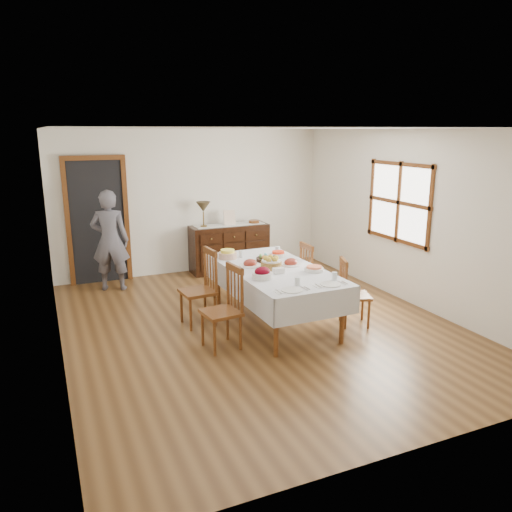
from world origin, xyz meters
name	(u,v)px	position (x,y,z in m)	size (l,w,h in m)	color
ground	(259,325)	(0.00, 0.00, 0.00)	(6.00, 6.00, 0.00)	brown
room_shell	(237,202)	(-0.15, 0.42, 1.64)	(5.02, 6.02, 2.65)	silver
dining_table	(274,275)	(0.23, 0.01, 0.69)	(1.19, 2.29, 0.78)	silver
chair_left_near	(225,307)	(-0.65, -0.46, 0.51)	(0.47, 0.47, 1.02)	#603214
chair_left_far	(201,287)	(-0.68, 0.38, 0.53)	(0.47, 0.47, 1.04)	#603214
chair_right_near	(352,292)	(1.16, -0.47, 0.47)	(0.49, 0.49, 0.92)	#603214
chair_right_far	(314,275)	(1.06, 0.38, 0.49)	(0.41, 0.41, 0.97)	#603214
sideboard	(229,248)	(0.60, 2.72, 0.44)	(1.45, 0.53, 0.87)	black
person	(110,237)	(-1.58, 2.42, 0.89)	(0.55, 0.35, 1.77)	#55535E
bread_basket	(271,263)	(0.18, 0.00, 0.85)	(0.28, 0.28, 0.18)	brown
egg_basket	(266,259)	(0.29, 0.39, 0.81)	(0.29, 0.29, 0.10)	black
ham_platter_a	(250,264)	(-0.02, 0.25, 0.81)	(0.31, 0.31, 0.11)	silver
ham_platter_b	(291,263)	(0.51, 0.07, 0.81)	(0.29, 0.29, 0.11)	silver
beet_bowl	(262,274)	(-0.11, -0.36, 0.84)	(0.26, 0.26, 0.15)	silver
carrot_bowl	(278,254)	(0.54, 0.52, 0.82)	(0.21, 0.21, 0.09)	silver
pineapple_bowl	(228,254)	(-0.16, 0.75, 0.84)	(0.27, 0.27, 0.13)	tan
casserole_dish	(314,269)	(0.64, -0.33, 0.81)	(0.25, 0.25, 0.07)	silver
butter_dish	(278,271)	(0.17, -0.23, 0.81)	(0.14, 0.09, 0.07)	silver
setting_left	(293,287)	(0.05, -0.89, 0.80)	(0.42, 0.31, 0.10)	silver
setting_right	(331,282)	(0.57, -0.88, 0.80)	(0.42, 0.31, 0.10)	silver
glass_far_a	(241,254)	(0.04, 0.73, 0.83)	(0.06, 0.06, 0.10)	silver
glass_far_b	(278,250)	(0.62, 0.73, 0.83)	(0.07, 0.07, 0.11)	silver
runner	(229,225)	(0.61, 2.73, 0.88)	(1.30, 0.35, 0.01)	silver
table_lamp	(203,208)	(0.11, 2.72, 1.23)	(0.26, 0.26, 0.46)	brown
picture_frame	(230,218)	(0.60, 2.69, 1.01)	(0.22, 0.08, 0.28)	beige
deco_bowl	(254,222)	(1.09, 2.69, 0.90)	(0.20, 0.20, 0.06)	#603214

